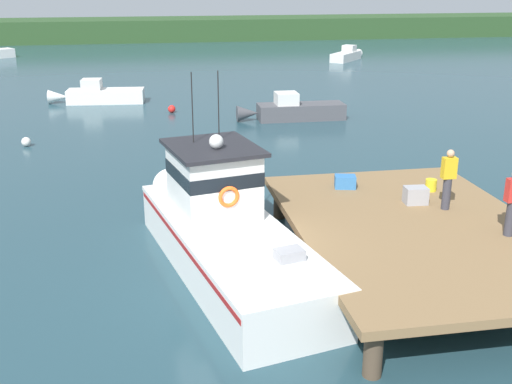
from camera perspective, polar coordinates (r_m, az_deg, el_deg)
ground_plane at (r=15.29m, az=-2.75°, el=-8.39°), size 200.00×200.00×0.00m
dock at (r=16.09m, az=14.42°, el=-3.35°), size 6.00×9.00×1.20m
main_fishing_boat at (r=15.91m, az=-3.07°, el=-3.26°), size 4.22×9.96×4.80m
crate_single_by_cleat at (r=17.46m, az=14.36°, el=-0.29°), size 0.63×0.48×0.46m
crate_stack_near_edge at (r=18.38m, az=8.14°, el=0.94°), size 0.68×0.56×0.36m
bait_bucket at (r=18.63m, az=15.68°, el=0.62°), size 0.32×0.32×0.34m
deckhand_by_the_boat at (r=17.06m, az=17.13°, el=1.22°), size 0.36×0.22×1.63m
moored_boat_mid_harbor at (r=56.78m, az=8.34°, el=12.25°), size 4.04×4.46×1.28m
moored_boat_near_channel at (r=38.04m, az=-14.13°, el=8.61°), size 5.55×1.78×1.39m
moored_boat_far_left at (r=32.56m, az=3.44°, el=7.46°), size 5.59×1.46×1.42m
mooring_buoy_spare_mooring at (r=29.11m, az=-20.24°, el=4.33°), size 0.41×0.41×0.41m
mooring_buoy_channel_marker at (r=34.55m, az=-7.70°, el=7.53°), size 0.41×0.41×0.41m
far_shoreline at (r=75.70m, az=-9.12°, el=14.47°), size 120.00×8.00×2.40m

